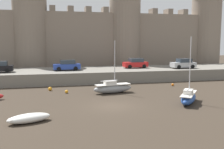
% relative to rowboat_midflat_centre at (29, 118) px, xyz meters
% --- Properties ---
extents(ground_plane, '(160.00, 160.00, 0.00)m').
position_rel_rowboat_midflat_centre_xyz_m(ground_plane, '(7.47, 3.55, -0.37)').
color(ground_plane, '#382D23').
extents(quay_road, '(67.68, 10.00, 1.75)m').
position_rel_rowboat_midflat_centre_xyz_m(quay_road, '(7.47, 21.30, 0.51)').
color(quay_road, slate).
rests_on(quay_road, ground).
extents(castle, '(62.72, 7.04, 19.91)m').
position_rel_rowboat_midflat_centre_xyz_m(castle, '(7.47, 31.76, 7.17)').
color(castle, gray).
rests_on(castle, ground).
extents(rowboat_midflat_centre, '(3.51, 2.23, 0.70)m').
position_rel_rowboat_midflat_centre_xyz_m(rowboat_midflat_centre, '(0.00, 0.00, 0.00)').
color(rowboat_midflat_centre, silver).
rests_on(rowboat_midflat_centre, ground).
extents(sailboat_midflat_right, '(3.92, 4.52, 6.70)m').
position_rel_rowboat_midflat_centre_xyz_m(sailboat_midflat_right, '(15.20, 2.94, 0.25)').
color(sailboat_midflat_right, '#234793').
rests_on(sailboat_midflat_right, ground).
extents(sailboat_midflat_left, '(5.07, 2.25, 6.32)m').
position_rel_rowboat_midflat_centre_xyz_m(sailboat_midflat_left, '(8.97, 9.86, 0.27)').
color(sailboat_midflat_left, gray).
rests_on(sailboat_midflat_left, ground).
extents(mooring_buoy_near_channel, '(0.36, 0.36, 0.36)m').
position_rel_rowboat_midflat_centre_xyz_m(mooring_buoy_near_channel, '(18.35, 12.85, -0.19)').
color(mooring_buoy_near_channel, orange).
rests_on(mooring_buoy_near_channel, ground).
extents(mooring_buoy_near_shore, '(0.40, 0.40, 0.40)m').
position_rel_rowboat_midflat_centre_xyz_m(mooring_buoy_near_shore, '(3.52, 10.97, -0.17)').
color(mooring_buoy_near_shore, orange).
rests_on(mooring_buoy_near_shore, ground).
extents(mooring_buoy_mid_mud, '(0.49, 0.49, 0.49)m').
position_rel_rowboat_midflat_centre_xyz_m(mooring_buoy_mid_mud, '(1.58, 13.12, -0.12)').
color(mooring_buoy_mid_mud, orange).
rests_on(mooring_buoy_mid_mud, ground).
extents(car_quay_centre_west, '(4.18, 2.03, 1.62)m').
position_rel_rowboat_midflat_centre_xyz_m(car_quay_centre_west, '(15.75, 21.64, 2.16)').
color(car_quay_centre_west, red).
rests_on(car_quay_centre_west, quay_road).
extents(car_quay_east, '(4.18, 2.03, 1.62)m').
position_rel_rowboat_midflat_centre_xyz_m(car_quay_east, '(23.36, 19.24, 2.16)').
color(car_quay_east, '#B2B5B7').
rests_on(car_quay_east, quay_road).
extents(car_quay_centre_east, '(4.18, 2.03, 1.62)m').
position_rel_rowboat_midflat_centre_xyz_m(car_quay_centre_east, '(4.20, 20.51, 2.16)').
color(car_quay_centre_east, '#263F99').
rests_on(car_quay_centre_east, quay_road).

